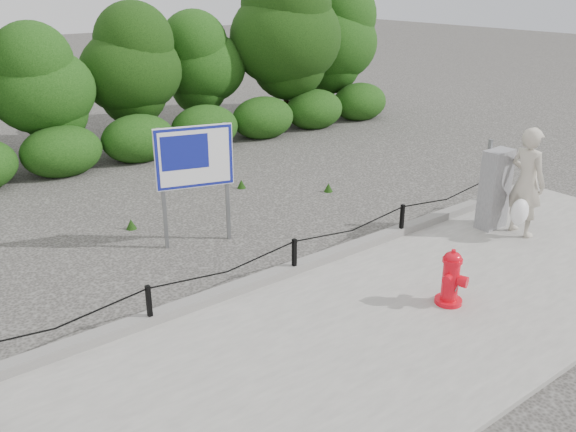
# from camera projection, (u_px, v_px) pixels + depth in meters

# --- Properties ---
(ground) EXTENTS (90.00, 90.00, 0.00)m
(ground) POSITION_uv_depth(u_px,v_px,m) (294.00, 278.00, 9.78)
(ground) COLOR #2D2B28
(ground) RESTS_ON ground
(sidewalk) EXTENTS (14.00, 4.00, 0.08)m
(sidewalk) POSITION_uv_depth(u_px,v_px,m) (385.00, 329.00, 8.30)
(sidewalk) COLOR gray
(sidewalk) RESTS_ON ground
(curb) EXTENTS (14.00, 0.22, 0.14)m
(curb) POSITION_uv_depth(u_px,v_px,m) (292.00, 268.00, 9.76)
(curb) COLOR slate
(curb) RESTS_ON sidewalk
(chain_barrier) EXTENTS (10.06, 0.06, 0.60)m
(chain_barrier) POSITION_uv_depth(u_px,v_px,m) (294.00, 252.00, 9.61)
(chain_barrier) COLOR black
(chain_barrier) RESTS_ON sidewalk
(treeline) EXTENTS (20.43, 3.85, 4.94)m
(treeline) POSITION_uv_depth(u_px,v_px,m) (108.00, 56.00, 15.88)
(treeline) COLOR black
(treeline) RESTS_ON ground
(fire_hydrant) EXTENTS (0.51, 0.51, 0.85)m
(fire_hydrant) POSITION_uv_depth(u_px,v_px,m) (451.00, 278.00, 8.72)
(fire_hydrant) COLOR red
(fire_hydrant) RESTS_ON sidewalk
(pedestrian) EXTENTS (0.82, 0.79, 2.00)m
(pedestrian) POSITION_uv_depth(u_px,v_px,m) (526.00, 184.00, 10.89)
(pedestrian) COLOR #B6AE9C
(pedestrian) RESTS_ON sidewalk
(utility_cabinet) EXTENTS (0.57, 0.41, 1.65)m
(utility_cabinet) POSITION_uv_depth(u_px,v_px,m) (494.00, 189.00, 11.28)
(utility_cabinet) COLOR #959598
(utility_cabinet) RESTS_ON sidewalk
(advertising_sign) EXTENTS (1.31, 0.47, 2.17)m
(advertising_sign) POSITION_uv_depth(u_px,v_px,m) (194.00, 162.00, 10.45)
(advertising_sign) COLOR slate
(advertising_sign) RESTS_ON ground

